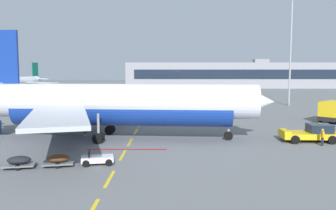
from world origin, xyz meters
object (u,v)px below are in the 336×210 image
(pushback_tug, at_px, (311,133))
(apron_light_mast_far, at_px, (291,37))
(ground_crew_worker, at_px, (322,136))
(airliner_foreground, at_px, (117,104))
(catering_truck, at_px, (335,111))
(airliner_mid_left, at_px, (17,82))
(baggage_train, at_px, (39,161))

(pushback_tug, distance_m, apron_light_mast_far, 41.70)
(ground_crew_worker, bearing_deg, airliner_foreground, 170.44)
(airliner_foreground, bearing_deg, catering_truck, 22.86)
(pushback_tug, bearing_deg, ground_crew_worker, -83.60)
(airliner_foreground, height_order, ground_crew_worker, airliner_foreground)
(airliner_mid_left, distance_m, ground_crew_worker, 108.19)
(airliner_foreground, distance_m, apron_light_mast_far, 49.47)
(catering_truck, xyz_separation_m, baggage_train, (-34.74, -24.65, -1.11))
(ground_crew_worker, height_order, apron_light_mast_far, apron_light_mast_far)
(airliner_mid_left, xyz_separation_m, baggage_train, (41.47, -92.71, -2.73))
(apron_light_mast_far, bearing_deg, catering_truck, -92.69)
(airliner_foreground, relative_size, airliner_mid_left, 1.21)
(baggage_train, height_order, ground_crew_worker, ground_crew_worker)
(airliner_foreground, bearing_deg, baggage_train, -110.56)
(airliner_mid_left, relative_size, apron_light_mast_far, 1.24)
(baggage_train, bearing_deg, apron_light_mast_far, 53.58)
(catering_truck, distance_m, ground_crew_worker, 18.57)
(pushback_tug, bearing_deg, catering_truck, 57.81)
(pushback_tug, bearing_deg, apron_light_mast_far, 75.25)
(airliner_mid_left, height_order, catering_truck, airliner_mid_left)
(airliner_foreground, distance_m, airliner_mid_left, 92.97)
(airliner_foreground, xyz_separation_m, pushback_tug, (21.37, -1.39, -3.05))
(catering_truck, bearing_deg, airliner_foreground, -157.14)
(ground_crew_worker, bearing_deg, pushback_tug, 96.40)
(catering_truck, relative_size, baggage_train, 0.57)
(ground_crew_worker, bearing_deg, baggage_train, -162.48)
(pushback_tug, bearing_deg, airliner_mid_left, 129.30)
(airliner_foreground, relative_size, apron_light_mast_far, 1.51)
(baggage_train, xyz_separation_m, ground_crew_worker, (26.08, 8.24, 0.49))
(pushback_tug, relative_size, airliner_mid_left, 0.21)
(baggage_train, bearing_deg, airliner_foreground, 69.44)
(catering_truck, height_order, ground_crew_worker, catering_truck)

